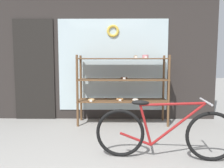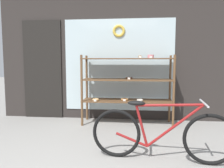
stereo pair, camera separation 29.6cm
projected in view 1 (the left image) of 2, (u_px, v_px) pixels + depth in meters
name	position (u px, v px, depth m)	size (l,w,h in m)	color
storefront_facade	(101.00, 42.00, 4.57)	(4.73, 0.13, 3.36)	#2D2826
display_case	(123.00, 82.00, 4.27)	(1.75, 0.49, 1.36)	brown
bicycle	(164.00, 132.00, 2.72)	(1.73, 0.46, 0.75)	black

